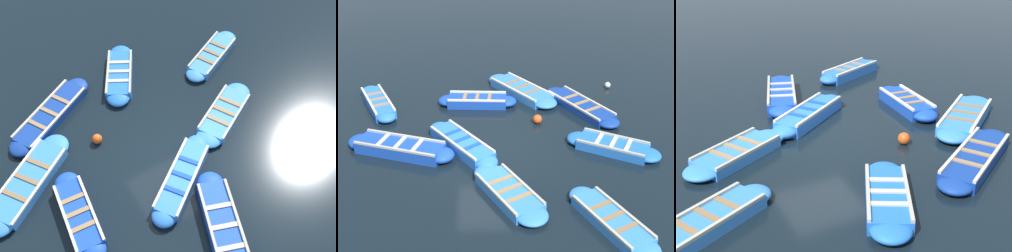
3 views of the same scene
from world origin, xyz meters
The scene contains 12 objects.
ground_plane centered at (0.00, 0.00, 0.00)m, with size 120.00×120.00×0.00m, color black.
boat_end_of_row centered at (4.16, -0.22, 0.16)m, with size 3.26×2.31×0.38m.
boat_centre centered at (-0.49, 3.41, 0.19)m, with size 3.21×1.04×0.43m.
boat_near_quay centered at (1.36, 4.35, 0.17)m, with size 3.09×3.72×0.39m.
boat_broadside centered at (-3.05, -0.07, 0.20)m, with size 3.94×2.08×0.46m.
boat_stern_in centered at (3.60, 2.79, 0.16)m, with size 2.77×3.81×0.38m.
boat_drifting centered at (3.23, -3.93, 0.15)m, with size 2.25×3.33×0.35m.
boat_bow_out centered at (-0.99, 0.10, 0.19)m, with size 2.73×3.33×0.44m.
boat_far_corner centered at (0.50, -2.60, 0.15)m, with size 2.43×3.33×0.36m.
boat_inner_gap centered at (-4.46, 3.38, 0.18)m, with size 2.05×3.37×0.42m.
buoy_orange_near centered at (5.16, 4.82, 0.13)m, with size 0.26×0.26×0.26m, color silver.
buoy_yellow_far centered at (1.79, 1.80, 0.17)m, with size 0.35×0.35×0.35m, color #E05119.
Camera 2 is at (-0.07, -13.53, 8.65)m, focal length 50.00 mm.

